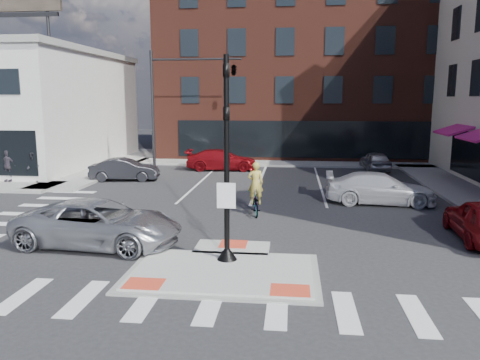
# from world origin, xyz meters

# --- Properties ---
(ground) EXTENTS (120.00, 120.00, 0.00)m
(ground) POSITION_xyz_m (0.00, 0.00, 0.00)
(ground) COLOR #28282B
(ground) RESTS_ON ground
(refuge_island) EXTENTS (5.40, 4.65, 0.13)m
(refuge_island) POSITION_xyz_m (0.00, -0.26, 0.05)
(refuge_island) COLOR gray
(refuge_island) RESTS_ON ground
(sidewalk_nw) EXTENTS (23.50, 20.50, 0.15)m
(sidewalk_nw) POSITION_xyz_m (-16.76, 15.29, 0.08)
(sidewalk_nw) COLOR gray
(sidewalk_nw) RESTS_ON ground
(sidewalk_e) EXTENTS (3.00, 24.00, 0.15)m
(sidewalk_e) POSITION_xyz_m (10.80, 10.00, 0.07)
(sidewalk_e) COLOR gray
(sidewalk_e) RESTS_ON ground
(sidewalk_n) EXTENTS (26.00, 3.00, 0.15)m
(sidewalk_n) POSITION_xyz_m (3.00, 22.00, 0.07)
(sidewalk_n) COLOR gray
(sidewalk_n) RESTS_ON ground
(building_n) EXTENTS (24.40, 18.40, 15.50)m
(building_n) POSITION_xyz_m (3.00, 31.99, 7.80)
(building_n) COLOR #502219
(building_n) RESTS_ON ground
(building_far_left) EXTENTS (10.00, 12.00, 10.00)m
(building_far_left) POSITION_xyz_m (-4.00, 52.00, 5.00)
(building_far_left) COLOR slate
(building_far_left) RESTS_ON ground
(building_far_right) EXTENTS (12.00, 12.00, 12.00)m
(building_far_right) POSITION_xyz_m (9.00, 54.00, 6.00)
(building_far_right) COLOR brown
(building_far_right) RESTS_ON ground
(signal_pole) EXTENTS (0.60, 0.60, 5.98)m
(signal_pole) POSITION_xyz_m (0.00, 0.40, 2.36)
(signal_pole) COLOR black
(signal_pole) RESTS_ON refuge_island
(mast_arm_signal) EXTENTS (6.10, 2.24, 8.00)m
(mast_arm_signal) POSITION_xyz_m (-3.47, 18.00, 6.21)
(mast_arm_signal) COLOR black
(mast_arm_signal) RESTS_ON ground
(silver_suv) EXTENTS (5.72, 2.99, 1.54)m
(silver_suv) POSITION_xyz_m (-4.50, 1.62, 0.77)
(silver_suv) COLOR #ABADB2
(silver_suv) RESTS_ON ground
(white_pickup) EXTENTS (5.12, 2.31, 1.46)m
(white_pickup) POSITION_xyz_m (6.00, 9.19, 0.73)
(white_pickup) COLOR white
(white_pickup) RESTS_ON ground
(bg_car_dark) EXTENTS (4.20, 1.92, 1.33)m
(bg_car_dark) POSITION_xyz_m (-8.11, 13.92, 0.67)
(bg_car_dark) COLOR #232428
(bg_car_dark) RESTS_ON ground
(bg_car_silver) EXTENTS (1.81, 3.93, 1.31)m
(bg_car_silver) POSITION_xyz_m (7.56, 19.76, 0.65)
(bg_car_silver) COLOR #AEB0B6
(bg_car_silver) RESTS_ON ground
(bg_car_red) EXTENTS (5.00, 2.29, 1.42)m
(bg_car_red) POSITION_xyz_m (-2.93, 18.69, 0.71)
(bg_car_red) COLOR maroon
(bg_car_red) RESTS_ON ground
(cyclist) EXTENTS (0.89, 1.88, 2.26)m
(cyclist) POSITION_xyz_m (0.37, 6.46, 0.76)
(cyclist) COLOR #3F3F44
(cyclist) RESTS_ON ground
(pedestrian_a) EXTENTS (1.05, 0.97, 1.74)m
(pedestrian_a) POSITION_xyz_m (-12.78, 12.00, 1.02)
(pedestrian_a) COLOR black
(pedestrian_a) RESTS_ON sidewalk_nw
(pedestrian_b) EXTENTS (1.10, 0.51, 1.83)m
(pedestrian_b) POSITION_xyz_m (-14.35, 12.00, 1.06)
(pedestrian_b) COLOR #37303B
(pedestrian_b) RESTS_ON sidewalk_nw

